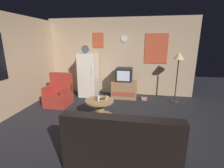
{
  "coord_description": "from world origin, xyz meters",
  "views": [
    {
      "loc": [
        0.78,
        -3.4,
        1.92
      ],
      "look_at": [
        0.02,
        0.9,
        0.75
      ],
      "focal_mm": 26.08,
      "sensor_mm": 36.0,
      "label": 1
    }
  ],
  "objects": [
    {
      "name": "crt_tv",
      "position": [
        0.24,
        1.96,
        0.81
      ],
      "size": [
        0.54,
        0.51,
        0.44
      ],
      "color": "black",
      "rests_on": "tv_stand"
    },
    {
      "name": "book_stack",
      "position": [
        0.94,
        1.84,
        0.04
      ],
      "size": [
        0.21,
        0.16,
        0.08
      ],
      "color": "#B9BFA2",
      "rests_on": "ground_plane"
    },
    {
      "name": "remote_control",
      "position": [
        -0.17,
        0.36,
        0.49
      ],
      "size": [
        0.15,
        0.12,
        0.02
      ],
      "primitive_type": "cube",
      "rotation": [
        0.0,
        0.0,
        0.55
      ],
      "color": "black",
      "rests_on": "coffee_table"
    },
    {
      "name": "fridge",
      "position": [
        -1.01,
        1.96,
        0.75
      ],
      "size": [
        0.6,
        0.62,
        1.77
      ],
      "color": "silver",
      "rests_on": "ground_plane"
    },
    {
      "name": "ground_plane",
      "position": [
        0.0,
        0.0,
        0.0
      ],
      "size": [
        12.0,
        12.0,
        0.0
      ],
      "primitive_type": "plane",
      "color": "#232328"
    },
    {
      "name": "standing_lamp",
      "position": [
        1.91,
        1.81,
        1.36
      ],
      "size": [
        0.32,
        0.32,
        1.59
      ],
      "color": "#332D28",
      "rests_on": "ground_plane"
    },
    {
      "name": "mug_ceramic_tan",
      "position": [
        -0.03,
        0.4,
        0.52
      ],
      "size": [
        0.08,
        0.08,
        0.09
      ],
      "primitive_type": "cylinder",
      "color": "tan",
      "rests_on": "coffee_table"
    },
    {
      "name": "tv_stand",
      "position": [
        0.26,
        1.96,
        0.3
      ],
      "size": [
        0.84,
        0.53,
        0.59
      ],
      "color": "#9E754C",
      "rests_on": "ground_plane"
    },
    {
      "name": "armchair",
      "position": [
        -1.64,
        0.96,
        0.34
      ],
      "size": [
        0.68,
        0.68,
        0.96
      ],
      "color": "#A52D23",
      "rests_on": "ground_plane"
    },
    {
      "name": "coffee_table",
      "position": [
        -0.2,
        0.32,
        0.24
      ],
      "size": [
        0.72,
        0.72,
        0.48
      ],
      "color": "#9E754C",
      "rests_on": "ground_plane"
    },
    {
      "name": "wall_left_with_window",
      "position": [
        -2.55,
        -0.0,
        1.3
      ],
      "size": [
        0.12,
        5.2,
        2.6
      ],
      "color": "tan",
      "rests_on": "ground_plane"
    },
    {
      "name": "mug_ceramic_white",
      "position": [
        -0.25,
        0.41,
        0.52
      ],
      "size": [
        0.08,
        0.08,
        0.09
      ],
      "primitive_type": "cylinder",
      "color": "silver",
      "rests_on": "coffee_table"
    },
    {
      "name": "wine_glass",
      "position": [
        -0.21,
        0.24,
        0.55
      ],
      "size": [
        0.05,
        0.05,
        0.15
      ],
      "primitive_type": "cylinder",
      "color": "silver",
      "rests_on": "coffee_table"
    },
    {
      "name": "couch",
      "position": [
        0.55,
        -1.19,
        0.31
      ],
      "size": [
        1.7,
        0.8,
        0.92
      ],
      "color": "black",
      "rests_on": "ground_plane"
    },
    {
      "name": "wall_with_art",
      "position": [
        0.01,
        2.45,
        1.35
      ],
      "size": [
        5.2,
        0.12,
        2.69
      ],
      "color": "tan",
      "rests_on": "ground_plane"
    }
  ]
}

